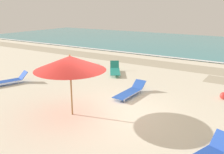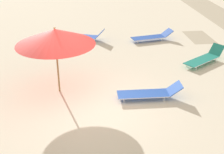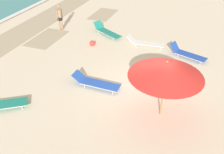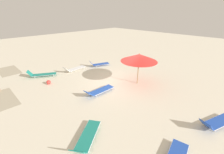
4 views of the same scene
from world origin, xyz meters
TOP-DOWN VIEW (x-y plane):
  - ground_plane at (0.00, 0.01)m, footprint 60.00×60.00m
  - beach_umbrella at (-1.07, -0.90)m, footprint 2.69×2.69m
  - sun_lounger_beside_umbrella at (5.43, 3.89)m, footprint 1.64×2.24m
  - sun_lounger_near_water_left at (-6.65, 0.17)m, footprint 1.30×2.26m
  - sun_lounger_near_water_right at (-2.99, 5.28)m, footprint 1.70×2.14m
  - sun_lounger_mid_beach_solo at (-0.21, 2.21)m, footprint 0.67×2.22m
  - sun_lounger_mid_beach_pair_a at (4.06, -1.35)m, footprint 1.25×2.09m
  - sun_lounger_mid_beach_pair_b at (4.66, 1.15)m, footprint 0.76×2.27m
  - beach_ball at (3.59, 4.09)m, footprint 0.33×0.33m

SIDE VIEW (x-z plane):
  - ground_plane at x=0.00m, z-range -0.16..0.00m
  - beach_ball at x=3.59m, z-range 0.00..0.33m
  - sun_lounger_mid_beach_solo at x=-0.21m, z-range -0.05..0.46m
  - sun_lounger_near_water_left at x=-6.65m, z-range -0.08..0.51m
  - sun_lounger_mid_beach_pair_b at x=4.66m, z-range -0.09..0.52m
  - sun_lounger_beside_umbrella at x=5.43m, z-range -0.09..0.53m
  - sun_lounger_near_water_right at x=-2.99m, z-range -0.09..0.52m
  - sun_lounger_mid_beach_pair_a at x=4.06m, z-range -0.09..0.53m
  - beach_umbrella at x=-1.07m, z-range 0.86..3.24m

